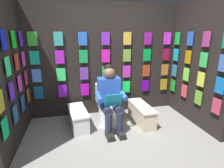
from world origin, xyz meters
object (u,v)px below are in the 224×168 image
(toilet, at_px, (108,107))
(comic_longbox_far, at_px, (141,114))
(person_reading, at_px, (110,98))
(comic_longbox_near, at_px, (78,118))

(toilet, distance_m, comic_longbox_far, 0.68)
(toilet, distance_m, person_reading, 0.35)
(person_reading, bearing_deg, toilet, -90.27)
(person_reading, distance_m, comic_longbox_far, 0.77)
(comic_longbox_far, bearing_deg, comic_longbox_near, -6.40)
(comic_longbox_near, bearing_deg, comic_longbox_far, 168.12)
(toilet, bearing_deg, comic_longbox_near, 1.84)
(toilet, height_order, comic_longbox_far, toilet)
(person_reading, xyz_separation_m, comic_longbox_far, (-0.65, -0.09, -0.42))
(toilet, distance_m, comic_longbox_near, 0.59)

